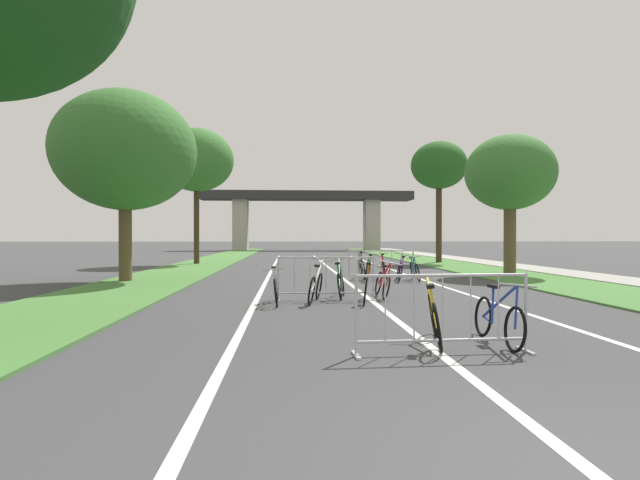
{
  "coord_description": "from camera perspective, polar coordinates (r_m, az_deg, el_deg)",
  "views": [
    {
      "loc": [
        -1.97,
        -2.71,
        1.54
      ],
      "look_at": [
        -0.95,
        13.75,
        1.42
      ],
      "focal_mm": 28.18,
      "sensor_mm": 36.0,
      "label": 1
    }
  ],
  "objects": [
    {
      "name": "bicycle_red_11",
      "position": [
        12.83,
        7.13,
        -4.89
      ],
      "size": [
        0.55,
        1.64,
        0.96
      ],
      "rotation": [
        0.0,
        0.0,
        3.14
      ],
      "color": "black",
      "rests_on": "ground"
    },
    {
      "name": "tree_right_oak_mid",
      "position": [
        21.43,
        20.77,
        7.08
      ],
      "size": [
        3.51,
        3.51,
        5.57
      ],
      "color": "brown",
      "rests_on": "ground"
    },
    {
      "name": "crowd_barrier_second",
      "position": [
        12.1,
        0.69,
        -4.42
      ],
      "size": [
        2.36,
        0.48,
        1.05
      ],
      "rotation": [
        0.0,
        0.0,
        -0.02
      ],
      "color": "#ADADB2",
      "rests_on": "ground"
    },
    {
      "name": "overpass_bridge",
      "position": [
        56.03,
        -1.52,
        3.83
      ],
      "size": [
        23.48,
        3.46,
        6.53
      ],
      "color": "#2D2D30",
      "rests_on": "ground"
    },
    {
      "name": "bicycle_orange_4",
      "position": [
        11.76,
        5.25,
        -5.31
      ],
      "size": [
        0.58,
        1.72,
        0.95
      ],
      "rotation": [
        0.0,
        0.0,
        -0.17
      ],
      "color": "black",
      "rests_on": "ground"
    },
    {
      "name": "sidewalk_path_right",
      "position": [
        31.19,
        17.72,
        -2.36
      ],
      "size": [
        2.08,
        64.36,
        0.08
      ],
      "primitive_type": "cube",
      "color": "#9E9B93",
      "rests_on": "ground"
    },
    {
      "name": "bicycle_yellow_8",
      "position": [
        7.42,
        12.85,
        -8.59
      ],
      "size": [
        0.55,
        1.74,
        0.99
      ],
      "rotation": [
        0.0,
        0.0,
        -0.22
      ],
      "color": "black",
      "rests_on": "ground"
    },
    {
      "name": "lane_stripe_left_lane",
      "position": [
        21.39,
        -5.65,
        -3.71
      ],
      "size": [
        0.14,
        37.23,
        0.01
      ],
      "primitive_type": "cube",
      "color": "silver",
      "rests_on": "ground"
    },
    {
      "name": "grass_verge_left",
      "position": [
        29.45,
        -12.69,
        -2.55
      ],
      "size": [
        3.28,
        64.36,
        0.05
      ],
      "primitive_type": "cube",
      "color": "#477A38",
      "rests_on": "ground"
    },
    {
      "name": "tree_right_pine_near",
      "position": [
        30.07,
        13.35,
        8.16
      ],
      "size": [
        3.22,
        3.22,
        7.03
      ],
      "color": "#3D2D1E",
      "rests_on": "ground"
    },
    {
      "name": "crowd_barrier_third",
      "position": [
        17.94,
        6.96,
        -2.85
      ],
      "size": [
        2.36,
        0.49,
        1.05
      ],
      "rotation": [
        0.0,
        0.0,
        -0.02
      ],
      "color": "#ADADB2",
      "rests_on": "ground"
    },
    {
      "name": "grass_verge_right",
      "position": [
        30.33,
        12.99,
        -2.46
      ],
      "size": [
        3.28,
        64.36,
        0.05
      ],
      "primitive_type": "cube",
      "color": "#477A38",
      "rests_on": "ground"
    },
    {
      "name": "bicycle_blue_9",
      "position": [
        7.7,
        19.57,
        -8.48
      ],
      "size": [
        0.52,
        1.7,
        0.93
      ],
      "rotation": [
        0.0,
        0.0,
        3.14
      ],
      "color": "black",
      "rests_on": "ground"
    },
    {
      "name": "crowd_barrier_nearest",
      "position": [
        6.82,
        13.74,
        -8.2
      ],
      "size": [
        2.37,
        0.54,
        1.05
      ],
      "rotation": [
        0.0,
        0.0,
        0.04
      ],
      "color": "#ADADB2",
      "rests_on": "ground"
    },
    {
      "name": "tree_left_oak_near",
      "position": [
        28.58,
        -13.86,
        8.76
      ],
      "size": [
        4.04,
        4.04,
        7.44
      ],
      "color": "#3D2D1E",
      "rests_on": "ground"
    },
    {
      "name": "bicycle_green_10",
      "position": [
        17.49,
        5.43,
        -3.38
      ],
      "size": [
        0.57,
        1.72,
        1.01
      ],
      "rotation": [
        0.0,
        0.0,
        -0.1
      ],
      "color": "black",
      "rests_on": "ground"
    },
    {
      "name": "bicycle_silver_6",
      "position": [
        11.53,
        -5.05,
        -5.49
      ],
      "size": [
        0.5,
        1.68,
        0.87
      ],
      "rotation": [
        0.0,
        0.0,
        3.16
      ],
      "color": "black",
      "rests_on": "ground"
    },
    {
      "name": "bicycle_black_3",
      "position": [
        18.24,
        4.75,
        -3.18
      ],
      "size": [
        0.49,
        1.77,
        1.01
      ],
      "rotation": [
        0.0,
        0.0,
        -0.03
      ],
      "color": "black",
      "rests_on": "ground"
    },
    {
      "name": "bicycle_red_1",
      "position": [
        18.35,
        7.26,
        -3.25
      ],
      "size": [
        0.47,
        1.67,
        0.94
      ],
      "rotation": [
        0.0,
        0.0,
        -0.14
      ],
      "color": "black",
      "rests_on": "ground"
    },
    {
      "name": "lane_stripe_center",
      "position": [
        21.47,
        1.74,
        -3.69
      ],
      "size": [
        0.14,
        37.23,
        0.01
      ],
      "primitive_type": "cube",
      "color": "silver",
      "rests_on": "ground"
    },
    {
      "name": "bicycle_teal_5",
      "position": [
        17.78,
        10.72,
        -3.42
      ],
      "size": [
        0.55,
        1.59,
        0.9
      ],
      "rotation": [
        0.0,
        0.0,
        3.07
      ],
      "color": "black",
      "rests_on": "ground"
    },
    {
      "name": "bicycle_green_0",
      "position": [
        12.62,
        2.35,
        -4.86
      ],
      "size": [
        0.51,
        1.7,
        1.01
      ],
      "rotation": [
        0.0,
        0.0,
        -0.17
      ],
      "color": "black",
      "rests_on": "ground"
    },
    {
      "name": "lane_stripe_right_lane",
      "position": [
        21.89,
        8.95,
        -3.62
      ],
      "size": [
        0.14,
        37.23,
        0.01
      ],
      "primitive_type": "cube",
      "color": "silver",
      "rests_on": "ground"
    },
    {
      "name": "tree_left_maple_mid",
      "position": [
        18.32,
        -21.26,
        9.39
      ],
      "size": [
        4.72,
        4.72,
        6.43
      ],
      "color": "brown",
      "rests_on": "ground"
    },
    {
      "name": "bicycle_white_2",
      "position": [
        11.71,
        -0.48,
        -5.3
      ],
      "size": [
        0.71,
        1.72,
        1.02
      ],
      "rotation": [
        0.0,
        0.0,
        -0.21
      ],
      "color": "black",
      "rests_on": "ground"
    },
    {
      "name": "bicycle_purple_7",
      "position": [
        17.56,
        9.05,
        -3.44
      ],
      "size": [
        0.67,
        1.63,
        0.97
      ],
      "rotation": [
        0.0,
        0.0,
        -0.15
      ],
      "color": "black",
      "rests_on": "ground"
    }
  ]
}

